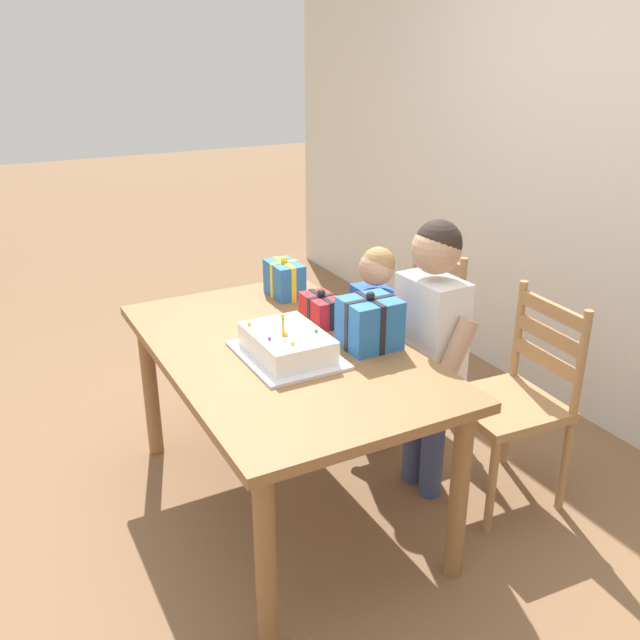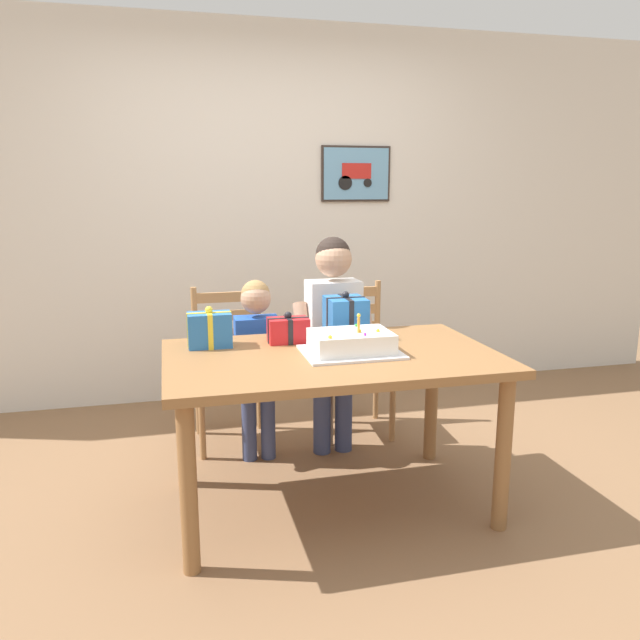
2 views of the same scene
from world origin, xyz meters
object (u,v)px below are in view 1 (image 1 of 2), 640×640
at_px(birthday_cake, 287,345).
at_px(gift_box_beside_cake, 284,279).
at_px(child_older, 430,334).
at_px(gift_box_red_large, 370,323).
at_px(gift_box_corner_small, 321,309).
at_px(chair_left, 411,337).
at_px(chair_right, 514,400).
at_px(child_younger, 374,329).
at_px(dining_table, 282,369).

relative_size(birthday_cake, gift_box_beside_cake, 2.10).
bearing_deg(child_older, birthday_cake, -97.68).
distance_m(birthday_cake, gift_box_red_large, 0.34).
relative_size(gift_box_beside_cake, child_older, 0.17).
relative_size(gift_box_corner_small, chair_left, 0.22).
relative_size(birthday_cake, gift_box_red_large, 1.87).
xyz_separation_m(chair_right, child_older, (-0.21, -0.30, 0.28)).
bearing_deg(chair_left, chair_right, -0.01).
bearing_deg(child_older, child_younger, 179.93).
bearing_deg(gift_box_beside_cake, chair_right, 35.11).
distance_m(gift_box_beside_cake, child_younger, 0.49).
height_order(chair_left, child_older, child_older).
relative_size(dining_table, birthday_cake, 3.44).
relative_size(gift_box_beside_cake, gift_box_corner_small, 1.04).
bearing_deg(gift_box_corner_small, chair_right, 50.51).
height_order(gift_box_beside_cake, chair_right, gift_box_beside_cake).
bearing_deg(gift_box_red_large, child_younger, 144.99).
bearing_deg(dining_table, child_younger, 113.43).
bearing_deg(dining_table, chair_right, 67.22).
distance_m(chair_right, child_older, 0.47).
relative_size(gift_box_beside_cake, child_younger, 0.21).
xyz_separation_m(gift_box_beside_cake, chair_left, (0.15, 0.64, -0.37)).
bearing_deg(chair_left, child_younger, -69.01).
bearing_deg(chair_left, gift_box_red_large, -48.22).
distance_m(birthday_cake, gift_box_beside_cake, 0.68).
xyz_separation_m(birthday_cake, gift_box_beside_cake, (-0.62, 0.28, 0.03)).
xyz_separation_m(gift_box_red_large, gift_box_corner_small, (-0.31, -0.05, -0.04)).
bearing_deg(gift_box_corner_small, child_older, 46.76).
height_order(dining_table, chair_right, chair_right).
bearing_deg(child_younger, gift_box_red_large, -35.01).
bearing_deg(gift_box_beside_cake, gift_box_corner_small, -0.81).
height_order(dining_table, child_younger, child_younger).
bearing_deg(birthday_cake, chair_right, 72.28).
bearing_deg(chair_right, child_younger, -154.61).
bearing_deg(child_younger, dining_table, -66.57).
xyz_separation_m(chair_left, child_older, (0.55, -0.30, 0.28)).
xyz_separation_m(gift_box_beside_cake, chair_right, (0.91, 0.64, -0.37)).
bearing_deg(gift_box_red_large, birthday_cake, -101.80).
bearing_deg(chair_left, birthday_cake, -63.35).
relative_size(dining_table, child_younger, 1.49).
bearing_deg(gift_box_beside_cake, child_older, 25.65).
distance_m(birthday_cake, gift_box_corner_small, 0.36).
relative_size(dining_table, gift_box_corner_small, 7.51).
height_order(gift_box_corner_small, child_older, child_older).
height_order(gift_box_red_large, child_younger, child_younger).
distance_m(gift_box_red_large, gift_box_corner_small, 0.31).
bearing_deg(gift_box_red_large, gift_box_corner_small, -170.42).
bearing_deg(chair_left, dining_table, -67.38).
bearing_deg(birthday_cake, gift_box_beside_cake, 155.49).
bearing_deg(child_older, dining_table, -105.70).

